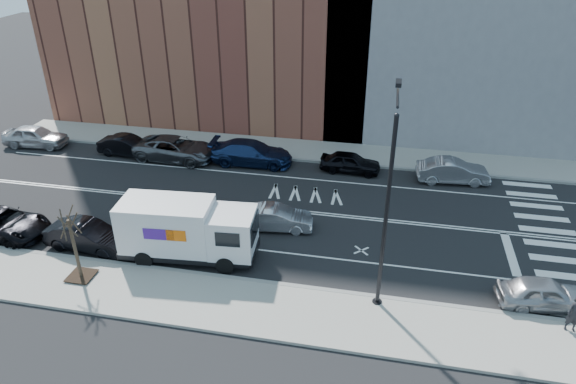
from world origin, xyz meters
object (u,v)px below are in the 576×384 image
at_px(fedex_van, 187,230).
at_px(driving_sedan, 276,218).
at_px(near_parked_front, 544,293).
at_px(far_parked_b, 128,146).
at_px(far_parked_a, 35,136).
at_px(pedestrian, 575,314).

bearing_deg(fedex_van, driving_sedan, 38.80).
distance_m(fedex_van, driving_sedan, 5.24).
bearing_deg(driving_sedan, near_parked_front, -114.01).
height_order(fedex_van, far_parked_b, fedex_van).
distance_m(driving_sedan, near_parked_front, 13.67).
xyz_separation_m(far_parked_b, near_parked_front, (25.77, -11.54, -0.03)).
distance_m(far_parked_a, pedestrian, 36.64).
distance_m(fedex_van, pedestrian, 17.72).
relative_size(driving_sedan, near_parked_front, 1.00).
bearing_deg(near_parked_front, pedestrian, -160.80).
xyz_separation_m(far_parked_a, near_parked_front, (33.40, -11.69, -0.11)).
bearing_deg(far_parked_a, driving_sedan, -114.83).
bearing_deg(far_parked_a, far_parked_b, -95.05).
xyz_separation_m(fedex_van, driving_sedan, (3.74, 3.53, -0.97)).
bearing_deg(near_parked_front, far_parked_a, 63.80).
bearing_deg(pedestrian, fedex_van, 172.51).
bearing_deg(far_parked_a, fedex_van, -128.19).
relative_size(far_parked_a, far_parked_b, 1.08).
relative_size(fedex_van, driving_sedan, 1.72).
xyz_separation_m(fedex_van, near_parked_front, (16.83, -0.41, -0.95)).
bearing_deg(fedex_van, far_parked_b, 124.24).
distance_m(far_parked_b, pedestrian, 29.59).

